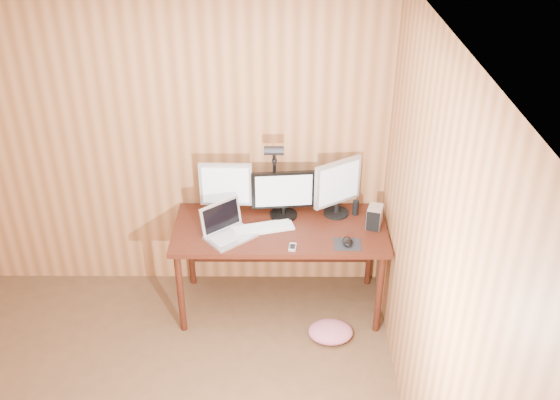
{
  "coord_description": "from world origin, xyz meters",
  "views": [
    {
      "loc": [
        0.95,
        -2.29,
        3.32
      ],
      "look_at": [
        0.93,
        1.58,
        1.02
      ],
      "focal_mm": 40.0,
      "sensor_mm": 36.0,
      "label": 1
    }
  ],
  "objects_px": {
    "desk": "(280,236)",
    "monitor_center": "(284,194)",
    "phone": "(293,247)",
    "hard_drive": "(375,217)",
    "laptop": "(227,228)",
    "keyboard": "(263,228)",
    "desk_lamp": "(274,167)",
    "mouse": "(347,242)",
    "monitor_right": "(338,186)",
    "speaker": "(356,208)",
    "monitor_left": "(226,188)"
  },
  "relations": [
    {
      "from": "keyboard",
      "to": "monitor_center",
      "type": "bearing_deg",
      "value": 35.22
    },
    {
      "from": "keyboard",
      "to": "hard_drive",
      "type": "height_order",
      "value": "hard_drive"
    },
    {
      "from": "desk",
      "to": "phone",
      "type": "xyz_separation_m",
      "value": [
        0.09,
        -0.34,
        0.13
      ]
    },
    {
      "from": "monitor_left",
      "to": "laptop",
      "type": "relative_size",
      "value": 1.05
    },
    {
      "from": "hard_drive",
      "to": "laptop",
      "type": "bearing_deg",
      "value": -156.51
    },
    {
      "from": "hard_drive",
      "to": "phone",
      "type": "distance_m",
      "value": 0.68
    },
    {
      "from": "desk",
      "to": "monitor_left",
      "type": "xyz_separation_m",
      "value": [
        -0.41,
        0.1,
        0.36
      ]
    },
    {
      "from": "speaker",
      "to": "desk_lamp",
      "type": "relative_size",
      "value": 0.19
    },
    {
      "from": "monitor_right",
      "to": "phone",
      "type": "xyz_separation_m",
      "value": [
        -0.34,
        -0.46,
        -0.24
      ]
    },
    {
      "from": "keyboard",
      "to": "desk_lamp",
      "type": "distance_m",
      "value": 0.47
    },
    {
      "from": "mouse",
      "to": "hard_drive",
      "type": "xyz_separation_m",
      "value": [
        0.22,
        0.24,
        0.06
      ]
    },
    {
      "from": "monitor_right",
      "to": "hard_drive",
      "type": "bearing_deg",
      "value": -65.06
    },
    {
      "from": "monitor_center",
      "to": "laptop",
      "type": "bearing_deg",
      "value": -152.76
    },
    {
      "from": "monitor_center",
      "to": "mouse",
      "type": "height_order",
      "value": "monitor_center"
    },
    {
      "from": "monitor_right",
      "to": "desk_lamp",
      "type": "xyz_separation_m",
      "value": [
        -0.48,
        0.04,
        0.15
      ]
    },
    {
      "from": "desk",
      "to": "hard_drive",
      "type": "distance_m",
      "value": 0.74
    },
    {
      "from": "laptop",
      "to": "speaker",
      "type": "bearing_deg",
      "value": -22.69
    },
    {
      "from": "monitor_left",
      "to": "desk_lamp",
      "type": "height_order",
      "value": "desk_lamp"
    },
    {
      "from": "desk",
      "to": "monitor_center",
      "type": "relative_size",
      "value": 3.28
    },
    {
      "from": "speaker",
      "to": "monitor_center",
      "type": "bearing_deg",
      "value": -177.17
    },
    {
      "from": "monitor_right",
      "to": "keyboard",
      "type": "bearing_deg",
      "value": 168.26
    },
    {
      "from": "keyboard",
      "to": "speaker",
      "type": "height_order",
      "value": "speaker"
    },
    {
      "from": "monitor_right",
      "to": "keyboard",
      "type": "relative_size",
      "value": 0.94
    },
    {
      "from": "desk",
      "to": "keyboard",
      "type": "distance_m",
      "value": 0.21
    },
    {
      "from": "laptop",
      "to": "phone",
      "type": "xyz_separation_m",
      "value": [
        0.48,
        -0.16,
        -0.05
      ]
    },
    {
      "from": "monitor_right",
      "to": "keyboard",
      "type": "distance_m",
      "value": 0.65
    },
    {
      "from": "keyboard",
      "to": "phone",
      "type": "height_order",
      "value": "keyboard"
    },
    {
      "from": "monitor_left",
      "to": "keyboard",
      "type": "height_order",
      "value": "monitor_left"
    },
    {
      "from": "mouse",
      "to": "speaker",
      "type": "distance_m",
      "value": 0.43
    },
    {
      "from": "desk",
      "to": "keyboard",
      "type": "height_order",
      "value": "keyboard"
    },
    {
      "from": "monitor_center",
      "to": "keyboard",
      "type": "height_order",
      "value": "monitor_center"
    },
    {
      "from": "monitor_right",
      "to": "desk",
      "type": "bearing_deg",
      "value": 162.8
    },
    {
      "from": "hard_drive",
      "to": "speaker",
      "type": "distance_m",
      "value": 0.21
    },
    {
      "from": "desk",
      "to": "keyboard",
      "type": "relative_size",
      "value": 3.3
    },
    {
      "from": "phone",
      "to": "monitor_right",
      "type": "bearing_deg",
      "value": 59.01
    },
    {
      "from": "desk",
      "to": "monitor_center",
      "type": "distance_m",
      "value": 0.33
    },
    {
      "from": "mouse",
      "to": "speaker",
      "type": "xyz_separation_m",
      "value": [
        0.1,
        0.41,
        0.04
      ]
    },
    {
      "from": "monitor_left",
      "to": "hard_drive",
      "type": "distance_m",
      "value": 1.14
    },
    {
      "from": "monitor_right",
      "to": "hard_drive",
      "type": "relative_size",
      "value": 2.64
    },
    {
      "from": "mouse",
      "to": "desk_lamp",
      "type": "xyz_separation_m",
      "value": [
        -0.53,
        0.45,
        0.37
      ]
    },
    {
      "from": "monitor_right",
      "to": "mouse",
      "type": "xyz_separation_m",
      "value": [
        0.05,
        -0.41,
        -0.22
      ]
    },
    {
      "from": "monitor_center",
      "to": "phone",
      "type": "relative_size",
      "value": 4.78
    },
    {
      "from": "monitor_center",
      "to": "laptop",
      "type": "height_order",
      "value": "monitor_center"
    },
    {
      "from": "monitor_right",
      "to": "keyboard",
      "type": "height_order",
      "value": "monitor_right"
    },
    {
      "from": "desk",
      "to": "phone",
      "type": "bearing_deg",
      "value": -74.94
    },
    {
      "from": "monitor_left",
      "to": "laptop",
      "type": "distance_m",
      "value": 0.33
    },
    {
      "from": "monitor_left",
      "to": "hard_drive",
      "type": "height_order",
      "value": "monitor_left"
    },
    {
      "from": "monitor_center",
      "to": "desk_lamp",
      "type": "distance_m",
      "value": 0.22
    },
    {
      "from": "desk",
      "to": "monitor_right",
      "type": "height_order",
      "value": "monitor_right"
    },
    {
      "from": "speaker",
      "to": "desk_lamp",
      "type": "xyz_separation_m",
      "value": [
        -0.63,
        0.04,
        0.33
      ]
    }
  ]
}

